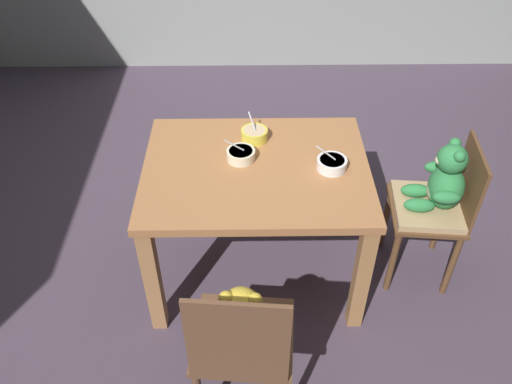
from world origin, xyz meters
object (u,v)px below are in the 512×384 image
object	(u,v)px
teddy_chair_near_right	(439,193)
porridge_bowl_cream_center	(241,155)
porridge_bowl_white_near_right	(332,164)
teddy_chair_near_front	(242,333)
porridge_bowl_yellow_far_center	(254,135)
dining_table	(256,185)

from	to	relation	value
teddy_chair_near_right	porridge_bowl_cream_center	world-z (taller)	teddy_chair_near_right
porridge_bowl_white_near_right	teddy_chair_near_front	bearing A→B (deg)	-118.19
teddy_chair_near_front	porridge_bowl_yellow_far_center	bearing A→B (deg)	1.78
dining_table	porridge_bowl_yellow_far_center	xyz separation A→B (m)	(-0.01, 0.24, 0.15)
teddy_chair_near_front	porridge_bowl_cream_center	world-z (taller)	teddy_chair_near_front
dining_table	teddy_chair_near_front	world-z (taller)	teddy_chair_near_front
teddy_chair_near_right	teddy_chair_near_front	size ratio (longest dim) A/B	0.95
dining_table	teddy_chair_near_right	size ratio (longest dim) A/B	1.28
teddy_chair_near_front	porridge_bowl_cream_center	distance (m)	0.93
porridge_bowl_yellow_far_center	porridge_bowl_cream_center	distance (m)	0.18
porridge_bowl_cream_center	porridge_bowl_white_near_right	xyz separation A→B (m)	(0.45, -0.08, 0.00)
teddy_chair_near_front	porridge_bowl_white_near_right	distance (m)	0.96
dining_table	porridge_bowl_cream_center	world-z (taller)	porridge_bowl_cream_center
teddy_chair_near_front	porridge_bowl_yellow_far_center	size ratio (longest dim) A/B	6.39
dining_table	porridge_bowl_cream_center	bearing A→B (deg)	139.15
teddy_chair_near_right	porridge_bowl_yellow_far_center	xyz separation A→B (m)	(-0.96, 0.25, 0.20)
teddy_chair_near_right	porridge_bowl_yellow_far_center	world-z (taller)	teddy_chair_near_right
porridge_bowl_yellow_far_center	dining_table	bearing A→B (deg)	-88.50
teddy_chair_near_right	porridge_bowl_white_near_right	distance (m)	0.61
teddy_chair_near_right	porridge_bowl_cream_center	size ratio (longest dim) A/B	5.69
porridge_bowl_cream_center	porridge_bowl_white_near_right	world-z (taller)	porridge_bowl_white_near_right
dining_table	teddy_chair_near_front	bearing A→B (deg)	-94.73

